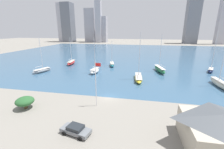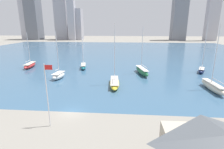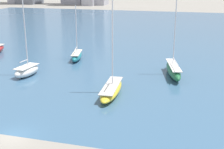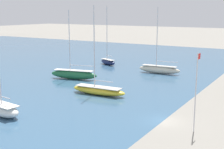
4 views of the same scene
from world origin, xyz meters
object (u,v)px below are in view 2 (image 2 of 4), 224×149
sailboat_green (142,71)px  sailboat_teal (83,66)px  sailboat_yellow (114,82)px  sailboat_navy (202,70)px  sailboat_cream (213,86)px  sailboat_white (59,75)px  sailboat_red (30,65)px  flag_pole (47,93)px

sailboat_green → sailboat_teal: bearing=150.1°
sailboat_yellow → sailboat_teal: bearing=121.0°
sailboat_navy → sailboat_green: 20.26m
sailboat_teal → sailboat_cream: (36.32, -19.81, 0.17)m
sailboat_white → sailboat_cream: 41.15m
sailboat_navy → sailboat_teal: (-40.61, 2.63, -0.09)m
sailboat_red → sailboat_yellow: 37.35m
sailboat_white → sailboat_green: 25.89m
sailboat_teal → sailboat_white: bearing=-121.1°
sailboat_red → sailboat_yellow: (32.82, -17.84, -0.08)m
flag_pole → sailboat_navy: 51.07m
sailboat_red → sailboat_teal: size_ratio=1.13×
flag_pole → sailboat_cream: bearing=29.3°
sailboat_cream → flag_pole: bearing=-154.5°
sailboat_teal → sailboat_green: 21.55m
sailboat_teal → sailboat_cream: sailboat_cream is taller
sailboat_red → flag_pole: bearing=-64.4°
sailboat_teal → sailboat_cream: bearing=-41.6°
sailboat_green → sailboat_cream: bearing=-54.5°
sailboat_navy → flag_pole: bearing=-111.6°
sailboat_navy → sailboat_cream: size_ratio=1.03×
sailboat_teal → sailboat_yellow: (12.60, -18.03, -0.04)m
flag_pole → sailboat_yellow: bearing=66.6°
flag_pole → sailboat_red: size_ratio=0.77×
sailboat_white → sailboat_cream: sailboat_cream is taller
sailboat_red → sailboat_cream: (56.54, -19.62, 0.13)m
sailboat_teal → sailboat_cream: 41.37m
sailboat_navy → sailboat_teal: size_ratio=1.42×
sailboat_yellow → sailboat_cream: size_ratio=1.00×
sailboat_red → sailboat_white: (15.94, -12.90, 0.08)m
sailboat_white → sailboat_cream: size_ratio=0.87×
sailboat_green → sailboat_yellow: bearing=-137.5°
sailboat_teal → sailboat_green: sailboat_green is taller
sailboat_navy → sailboat_white: sailboat_navy is taller
flag_pole → sailboat_red: sailboat_red is taller
sailboat_red → sailboat_cream: 59.85m
sailboat_yellow → sailboat_green: size_ratio=1.05×
flag_pole → sailboat_red: bearing=122.7°
sailboat_red → sailboat_navy: (60.83, -2.45, 0.06)m
sailboat_yellow → sailboat_green: bearing=51.9°
flag_pole → sailboat_white: sailboat_white is taller
sailboat_teal → sailboat_white: (-4.28, -13.08, 0.12)m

